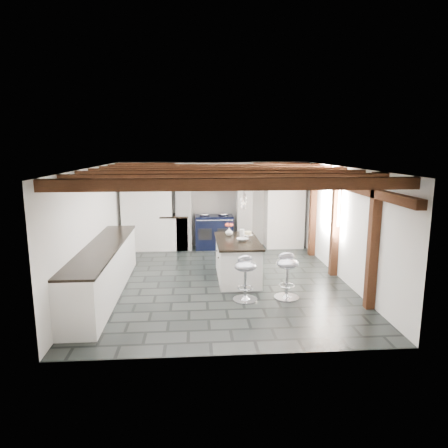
{
  "coord_description": "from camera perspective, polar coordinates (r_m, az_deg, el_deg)",
  "views": [
    {
      "loc": [
        -0.5,
        -7.79,
        2.69
      ],
      "look_at": [
        0.1,
        0.4,
        1.1
      ],
      "focal_mm": 32.0,
      "sensor_mm": 36.0,
      "label": 1
    }
  ],
  "objects": [
    {
      "name": "bar_stool_near",
      "position": [
        7.26,
        9.0,
        -6.6
      ],
      "size": [
        0.45,
        0.45,
        0.84
      ],
      "rotation": [
        0.0,
        0.0,
        0.02
      ],
      "color": "silver",
      "rests_on": "ground"
    },
    {
      "name": "ground",
      "position": [
        8.26,
        -0.49,
        -8.05
      ],
      "size": [
        6.0,
        6.0,
        0.0
      ],
      "primitive_type": "plane",
      "color": "black",
      "rests_on": "ground"
    },
    {
      "name": "bar_stool_far",
      "position": [
        7.09,
        3.02,
        -7.03
      ],
      "size": [
        0.5,
        0.5,
        0.81
      ],
      "rotation": [
        0.0,
        0.0,
        0.32
      ],
      "color": "silver",
      "rests_on": "ground"
    },
    {
      "name": "kitchen_island",
      "position": [
        8.27,
        1.91,
        -4.98
      ],
      "size": [
        0.87,
        1.66,
        1.09
      ],
      "rotation": [
        0.0,
        0.0,
        0.0
      ],
      "color": "white",
      "rests_on": "ground"
    },
    {
      "name": "range_cooker",
      "position": [
        10.71,
        -1.42,
        -1.03
      ],
      "size": [
        1.0,
        0.63,
        0.99
      ],
      "color": "black",
      "rests_on": "ground"
    },
    {
      "name": "room_shell",
      "position": [
        9.35,
        -4.8,
        0.91
      ],
      "size": [
        6.0,
        6.03,
        6.0
      ],
      "color": "white",
      "rests_on": "ground"
    }
  ]
}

